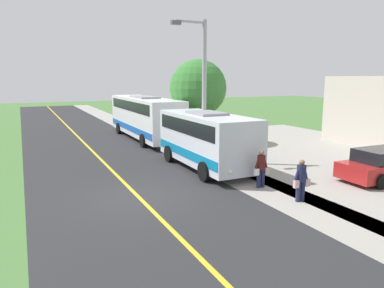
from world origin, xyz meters
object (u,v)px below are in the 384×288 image
(pedestrian_with_bags, at_px, (301,179))
(tree_curbside, at_px, (198,88))
(pedestrian_waiting, at_px, (261,168))
(street_light_pole, at_px, (202,86))
(transit_bus_rear, at_px, (145,116))
(shuttle_bus_front, at_px, (206,138))

(pedestrian_with_bags, bearing_deg, tree_curbside, -99.13)
(pedestrian_waiting, relative_size, street_light_pole, 0.21)
(pedestrian_with_bags, distance_m, street_light_pole, 7.97)
(pedestrian_with_bags, xyz_separation_m, street_light_pole, (0.47, -7.24, 3.30))
(transit_bus_rear, bearing_deg, pedestrian_with_bags, 92.93)
(shuttle_bus_front, height_order, pedestrian_waiting, shuttle_bus_front)
(pedestrian_with_bags, height_order, tree_curbside, tree_curbside)
(pedestrian_waiting, bearing_deg, transit_bus_rear, -87.85)
(transit_bus_rear, height_order, pedestrian_waiting, transit_bus_rear)
(transit_bus_rear, distance_m, tree_curbside, 4.76)
(tree_curbside, bearing_deg, shuttle_bus_front, 67.09)
(shuttle_bus_front, bearing_deg, tree_curbside, -112.91)
(street_light_pole, bearing_deg, tree_curbside, -114.30)
(shuttle_bus_front, distance_m, pedestrian_with_bags, 6.10)
(pedestrian_waiting, bearing_deg, shuttle_bus_front, -82.33)
(shuttle_bus_front, relative_size, street_light_pole, 0.93)
(transit_bus_rear, bearing_deg, tree_curbside, 132.31)
(transit_bus_rear, height_order, pedestrian_with_bags, transit_bus_rear)
(pedestrian_waiting, height_order, tree_curbside, tree_curbside)
(pedestrian_waiting, xyz_separation_m, street_light_pole, (0.17, -5.17, 3.30))
(shuttle_bus_front, relative_size, transit_bus_rear, 0.65)
(shuttle_bus_front, distance_m, street_light_pole, 2.87)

